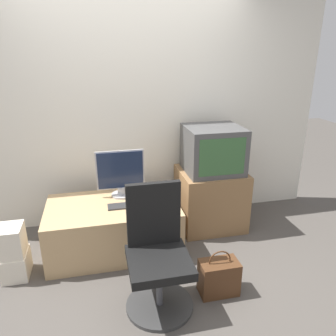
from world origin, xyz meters
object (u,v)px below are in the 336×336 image
(office_chair, at_px, (158,258))
(main_monitor, at_px, (121,174))
(handbag, at_px, (219,277))
(crt_tv, at_px, (213,150))
(mouse, at_px, (146,202))
(keyboard, at_px, (123,206))
(cardboard_box_lower, at_px, (16,265))

(office_chair, bearing_deg, main_monitor, 99.75)
(main_monitor, bearing_deg, handbag, -56.60)
(crt_tv, xyz_separation_m, handbag, (-0.31, -1.07, -0.75))
(main_monitor, relative_size, mouse, 8.07)
(keyboard, relative_size, mouse, 5.00)
(mouse, height_order, handbag, mouse)
(main_monitor, relative_size, cardboard_box_lower, 1.76)
(cardboard_box_lower, bearing_deg, keyboard, 10.19)
(crt_tv, height_order, cardboard_box_lower, crt_tv)
(keyboard, distance_m, crt_tv, 1.11)
(crt_tv, xyz_separation_m, cardboard_box_lower, (-1.97, -0.48, -0.79))
(keyboard, xyz_separation_m, handbag, (0.69, -0.77, -0.34))
(keyboard, bearing_deg, mouse, 3.96)
(main_monitor, relative_size, handbag, 1.20)
(mouse, distance_m, cardboard_box_lower, 1.28)
(mouse, height_order, crt_tv, crt_tv)
(mouse, relative_size, crt_tv, 0.10)
(mouse, bearing_deg, cardboard_box_lower, -170.94)
(office_chair, bearing_deg, mouse, 87.10)
(main_monitor, height_order, mouse, main_monitor)
(mouse, bearing_deg, main_monitor, 131.78)
(office_chair, relative_size, cardboard_box_lower, 3.55)
(main_monitor, height_order, keyboard, main_monitor)
(main_monitor, distance_m, handbag, 1.36)
(office_chair, distance_m, handbag, 0.57)
(main_monitor, xyz_separation_m, mouse, (0.21, -0.24, -0.22))
(handbag, bearing_deg, crt_tv, 74.01)
(crt_tv, bearing_deg, main_monitor, -177.41)
(office_chair, relative_size, handbag, 2.42)
(cardboard_box_lower, relative_size, handbag, 0.68)
(keyboard, relative_size, cardboard_box_lower, 1.09)
(handbag, bearing_deg, mouse, 120.48)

